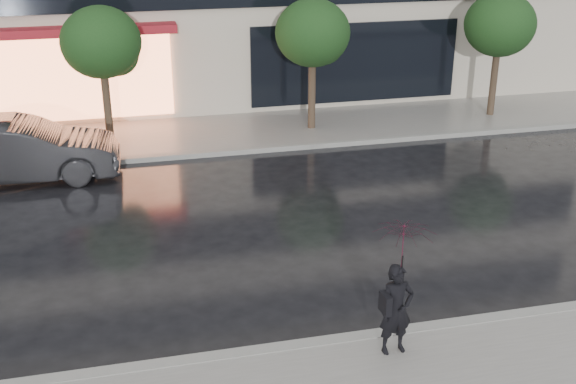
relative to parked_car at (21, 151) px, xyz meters
name	(u,v)px	position (x,y,z in m)	size (l,w,h in m)	color
ground	(295,316)	(5.17, -7.79, -0.79)	(120.00, 120.00, 0.00)	black
sidewalk_far	(213,134)	(5.17, 2.46, -0.73)	(60.00, 3.50, 0.12)	slate
curb_near	(310,346)	(5.17, -8.79, -0.72)	(60.00, 0.25, 0.14)	gray
curb_far	(222,153)	(5.17, 0.71, -0.72)	(60.00, 0.25, 0.14)	gray
tree_mid_west	(103,45)	(2.23, 2.24, 2.13)	(2.20, 2.20, 3.99)	#33261C
tree_mid_east	(314,35)	(8.23, 2.24, 2.13)	(2.20, 2.20, 3.99)	#33261C
tree_far_east	(501,27)	(14.23, 2.24, 2.13)	(2.20, 2.20, 3.99)	#33261C
parked_car	(21,151)	(0.00, 0.00, 0.00)	(1.68, 4.81, 1.59)	black
pedestrian_with_umbrella	(401,267)	(6.45, -9.29, 0.82)	(1.02, 1.03, 2.22)	black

